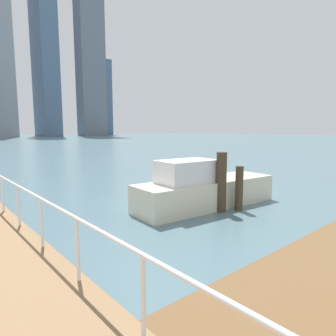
% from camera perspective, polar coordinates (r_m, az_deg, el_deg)
% --- Properties ---
extents(ground_plane, '(300.00, 300.00, 0.00)m').
position_cam_1_polar(ground_plane, '(13.80, -18.39, -4.85)').
color(ground_plane, slate).
extents(dock_piling_0, '(0.36, 0.36, 2.08)m').
position_cam_1_polar(dock_piling_0, '(10.39, 10.26, -2.70)').
color(dock_piling_0, '#473826').
rests_on(dock_piling_0, ground_plane).
extents(dock_piling_1, '(0.28, 0.28, 1.58)m').
position_cam_1_polar(dock_piling_1, '(10.73, 13.60, -3.84)').
color(dock_piling_1, '#473826').
rests_on(dock_piling_1, ground_plane).
extents(moored_boat_2, '(5.87, 2.03, 1.80)m').
position_cam_1_polar(moored_boat_2, '(10.95, 6.85, -4.09)').
color(moored_boat_2, beige).
rests_on(moored_boat_2, ground_plane).
extents(skyline_tower_5, '(7.23, 13.82, 85.54)m').
position_cam_1_polar(skyline_tower_5, '(140.88, -22.97, 23.39)').
color(skyline_tower_5, slate).
rests_on(skyline_tower_5, ground_plane).
extents(skyline_tower_6, '(11.53, 7.22, 88.16)m').
position_cam_1_polar(skyline_tower_6, '(143.33, -14.95, 23.97)').
color(skyline_tower_6, slate).
rests_on(skyline_tower_6, ground_plane).
extents(skyline_tower_7, '(9.05, 9.27, 36.99)m').
position_cam_1_polar(skyline_tower_7, '(155.87, -12.98, 13.07)').
color(skyline_tower_7, slate).
rests_on(skyline_tower_7, ground_plane).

